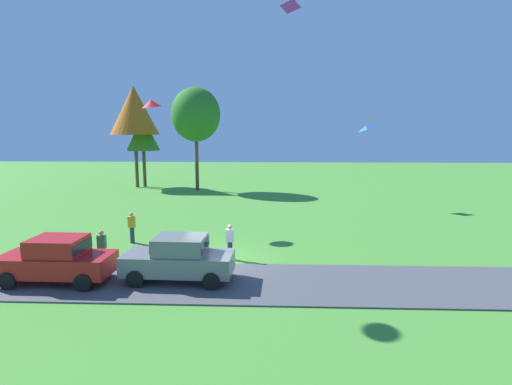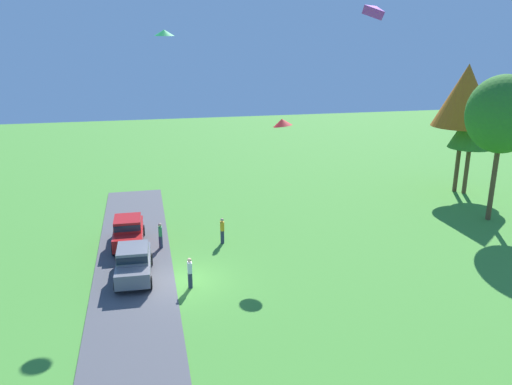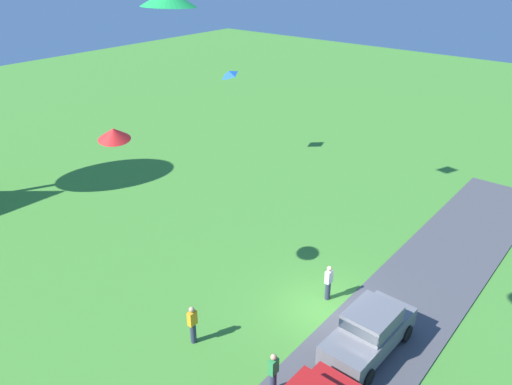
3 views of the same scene
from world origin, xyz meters
The scene contains 13 objects.
ground_plane centered at (0.00, 0.00, 0.00)m, with size 120.00×120.00×0.00m, color #478E33.
pavement_strip centered at (0.00, -2.66, 0.03)m, with size 36.00×4.40×0.06m, color #4C4C51.
car_sedan_near_entrance centered at (-5.92, -2.96, 1.04)m, with size 4.43×2.01×1.84m.
car_sedan_mid_row centered at (-1.06, -2.61, 1.04)m, with size 4.46×2.08×1.84m.
person_watching_sky centered at (0.69, 0.29, 0.88)m, with size 0.36×0.24×1.71m.
person_on_lawn centered at (-4.94, -1.00, 0.88)m, with size 0.36×0.24×1.71m.
person_beside_suv centered at (-4.97, 2.93, 0.88)m, with size 0.36×0.24×1.71m.
tree_center_back centered at (-11.98, 24.56, 8.23)m, with size 5.13×5.13×10.82m.
tree_far_left centered at (-11.29, 25.02, 5.73)m, with size 3.58×3.58×7.57m.
tree_far_right centered at (-5.05, 22.71, 7.70)m, with size 4.95×4.95×10.45m.
kite_diamond_topmost centered at (3.71, 8.49, 13.86)m, with size 1.02×0.85×0.33m, color purple.
kite_delta_high_left centered at (-4.78, 6.80, 7.76)m, with size 1.22×1.22×0.45m, color red.
kite_delta_over_trees centered at (-7.57, 0.01, 13.06)m, with size 1.22×1.22×0.36m, color green.
Camera 2 is at (24.78, -1.65, 12.61)m, focal length 35.00 mm.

